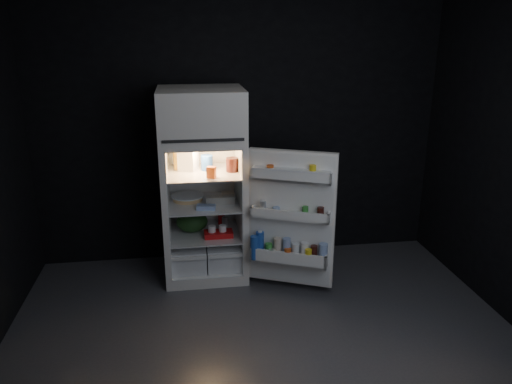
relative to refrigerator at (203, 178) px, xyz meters
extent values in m
cube|color=#47474B|center=(0.39, -1.32, -0.96)|extent=(4.00, 3.40, 0.00)
cube|color=black|center=(0.39, 0.38, 0.39)|extent=(4.00, 0.00, 2.70)
cube|color=black|center=(0.39, -3.02, 0.39)|extent=(4.00, 0.00, 2.70)
cube|color=white|center=(0.00, -0.02, -0.91)|extent=(0.76, 0.70, 0.10)
cube|color=white|center=(-0.35, -0.02, -0.26)|extent=(0.05, 0.70, 1.20)
cube|color=white|center=(0.36, -0.02, -0.26)|extent=(0.05, 0.70, 1.20)
cube|color=white|center=(0.00, 0.30, -0.26)|extent=(0.66, 0.05, 1.20)
cube|color=white|center=(0.00, -0.02, 0.37)|extent=(0.76, 0.70, 0.06)
cube|color=white|center=(0.00, -0.02, 0.61)|extent=(0.76, 0.70, 0.42)
cube|color=black|center=(0.00, -0.38, 0.43)|extent=(0.68, 0.01, 0.02)
cube|color=white|center=(-0.33, -0.05, -0.26)|extent=(0.01, 0.65, 1.20)
cube|color=white|center=(0.33, -0.05, -0.26)|extent=(0.01, 0.65, 1.20)
cube|color=white|center=(0.00, -0.05, 0.34)|extent=(0.66, 0.65, 0.01)
cube|color=white|center=(0.00, -0.05, -0.85)|extent=(0.66, 0.65, 0.01)
cube|color=white|center=(0.00, -0.05, 0.06)|extent=(0.65, 0.63, 0.01)
cube|color=white|center=(0.00, -0.05, -0.24)|extent=(0.65, 0.63, 0.01)
cube|color=white|center=(0.00, -0.05, -0.54)|extent=(0.65, 0.63, 0.01)
cube|color=white|center=(-0.16, -0.03, -0.74)|extent=(0.32, 0.59, 0.22)
cube|color=white|center=(0.17, -0.03, -0.74)|extent=(0.32, 0.59, 0.22)
cube|color=white|center=(-0.16, -0.35, -0.65)|extent=(0.32, 0.02, 0.03)
cube|color=white|center=(0.17, -0.35, -0.65)|extent=(0.32, 0.02, 0.03)
cube|color=#FFE5B2|center=(0.00, -0.10, 0.32)|extent=(0.14, 0.14, 0.02)
cube|color=white|center=(0.74, -0.50, -0.26)|extent=(0.71, 0.35, 1.22)
cube|color=white|center=(0.73, -0.53, -0.26)|extent=(0.66, 0.30, 1.18)
cube|color=white|center=(0.71, -0.57, 0.11)|extent=(0.66, 0.36, 0.02)
cube|color=white|center=(0.69, -0.60, 0.15)|extent=(0.63, 0.29, 0.10)
cube|color=white|center=(1.01, -0.70, 0.15)|extent=(0.05, 0.09, 0.10)
cube|color=white|center=(0.41, -0.43, 0.15)|extent=(0.05, 0.09, 0.10)
cube|color=white|center=(0.71, -0.57, -0.22)|extent=(0.66, 0.37, 0.02)
cube|color=white|center=(0.69, -0.61, -0.19)|extent=(0.63, 0.29, 0.09)
cube|color=white|center=(1.01, -0.71, -0.19)|extent=(0.06, 0.10, 0.09)
cube|color=white|center=(0.41, -0.44, -0.19)|extent=(0.06, 0.10, 0.09)
cube|color=white|center=(0.70, -0.59, -0.63)|extent=(0.68, 0.40, 0.02)
cube|color=white|center=(0.67, -0.64, -0.57)|extent=(0.63, 0.29, 0.13)
cube|color=white|center=(1.00, -0.72, -0.57)|extent=(0.08, 0.14, 0.13)
cube|color=white|center=(0.40, -0.45, -0.57)|extent=(0.08, 0.14, 0.13)
cube|color=white|center=(0.71, -0.57, 0.21)|extent=(0.64, 0.35, 0.02)
cylinder|color=yellow|center=(0.87, -0.64, 0.19)|extent=(0.07, 0.07, 0.14)
cylinder|color=silver|center=(0.75, -0.58, 0.16)|extent=(0.08, 0.08, 0.08)
cylinder|color=#C44E17|center=(0.54, -0.49, 0.18)|extent=(0.08, 0.08, 0.11)
cylinder|color=black|center=(0.94, -0.68, -0.15)|extent=(0.07, 0.07, 0.11)
cylinder|color=#338C33|center=(0.83, -0.62, -0.16)|extent=(0.07, 0.07, 0.11)
cylinder|color=#86A0CF|center=(0.60, -0.52, -0.17)|extent=(0.08, 0.08, 0.08)
cylinder|color=white|center=(0.49, -0.47, -0.15)|extent=(0.07, 0.07, 0.12)
cylinder|color=#86A0CF|center=(0.97, -0.71, -0.52)|extent=(0.10, 0.10, 0.20)
cylinder|color=black|center=(0.90, -0.68, -0.53)|extent=(0.08, 0.08, 0.17)
cylinder|color=white|center=(0.83, -0.65, -0.52)|extent=(0.09, 0.09, 0.19)
cylinder|color=silver|center=(0.75, -0.61, -0.53)|extent=(0.08, 0.08, 0.17)
cylinder|color=#86A0CF|center=(0.68, -0.58, -0.51)|extent=(0.09, 0.09, 0.21)
cylinder|color=beige|center=(0.61, -0.55, -0.51)|extent=(0.09, 0.09, 0.20)
cylinder|color=#338C33|center=(0.53, -0.52, -0.54)|extent=(0.08, 0.08, 0.14)
cylinder|color=#1E47A3|center=(0.46, -0.48, -0.49)|extent=(0.10, 0.10, 0.24)
cylinder|color=yellow|center=(0.85, -0.70, -0.54)|extent=(0.07, 0.07, 0.15)
cylinder|color=#C44E17|center=(0.68, -0.63, -0.55)|extent=(0.08, 0.08, 0.13)
cylinder|color=white|center=(0.55, -0.57, -0.56)|extent=(0.08, 0.08, 0.11)
cylinder|color=#1E47A3|center=(0.41, -0.50, -0.51)|extent=(0.10, 0.10, 0.21)
cylinder|color=white|center=(0.46, -0.48, -0.37)|extent=(0.05, 0.05, 0.02)
cube|color=white|center=(-0.13, 0.04, 0.19)|extent=(0.20, 0.20, 0.24)
cylinder|color=#1E47A3|center=(0.04, 0.02, 0.14)|extent=(0.14, 0.14, 0.14)
cylinder|color=black|center=(0.27, -0.07, 0.14)|extent=(0.12, 0.12, 0.13)
cylinder|color=gold|center=(-0.23, 0.08, 0.18)|extent=(0.08, 0.08, 0.22)
cube|color=#C44E17|center=(0.06, -0.24, 0.12)|extent=(0.09, 0.08, 0.10)
cube|color=gray|center=(0.15, -0.08, -0.19)|extent=(0.27, 0.11, 0.07)
cylinder|color=tan|center=(-0.15, 0.05, -0.21)|extent=(0.31, 0.31, 0.04)
cube|color=#86A0CF|center=(0.01, -0.23, -0.21)|extent=(0.18, 0.11, 0.04)
cube|color=beige|center=(0.24, 0.09, -0.20)|extent=(0.12, 0.10, 0.05)
ellipsoid|color=#193815|center=(-0.12, 0.00, -0.43)|extent=(0.37, 0.34, 0.20)
cube|color=red|center=(0.12, -0.16, -0.50)|extent=(0.27, 0.15, 0.05)
cylinder|color=red|center=(0.17, 0.15, -0.48)|extent=(0.07, 0.07, 0.09)
cylinder|color=white|center=(0.20, 0.09, -0.48)|extent=(0.07, 0.07, 0.09)
camera|label=1|loc=(-0.16, -4.47, 1.33)|focal=35.00mm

